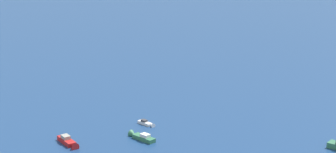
{
  "coord_description": "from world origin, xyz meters",
  "views": [
    {
      "loc": [
        -42.43,
        -97.09,
        62.12
      ],
      "look_at": [
        -0.79,
        0.96,
        30.66
      ],
      "focal_mm": 74.17,
      "sensor_mm": 36.0,
      "label": 1
    }
  ],
  "objects": [
    {
      "name": "motorboat_near_centre",
      "position": [
        12.78,
        49.79,
        0.6
      ],
      "size": [
        4.85,
        7.84,
        2.23
      ],
      "color": "#33704C",
      "rests_on": "ground_plane"
    },
    {
      "name": "motorboat_mid_cluster",
      "position": [
        -4.25,
        53.17,
        0.63
      ],
      "size": [
        3.44,
        8.3,
        2.34
      ],
      "color": "#B21E1E",
      "rests_on": "ground_plane"
    },
    {
      "name": "motorboat_offshore",
      "position": [
        17.68,
        58.21,
        0.41
      ],
      "size": [
        3.23,
        5.39,
        1.53
      ],
      "color": "white",
      "rests_on": "ground_plane"
    }
  ]
}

